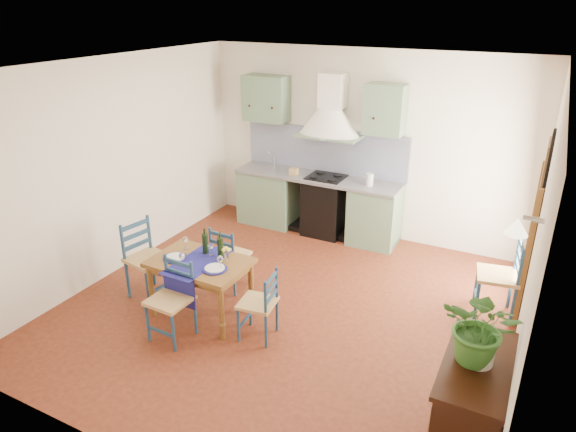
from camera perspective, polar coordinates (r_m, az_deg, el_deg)
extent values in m
plane|color=#4D1B10|center=(6.26, -0.16, -10.16)|extent=(5.00, 5.00, 0.00)
cube|color=silver|center=(7.81, 8.34, 7.76)|extent=(5.00, 0.04, 2.80)
cube|color=slate|center=(8.40, -2.11, 2.20)|extent=(0.90, 0.60, 0.88)
cube|color=slate|center=(7.74, 9.61, 0.01)|extent=(0.70, 0.60, 0.88)
cube|color=black|center=(7.99, 4.17, 1.03)|extent=(0.60, 0.58, 0.88)
cube|color=gray|center=(7.89, 3.26, 4.32)|extent=(2.60, 0.64, 0.04)
cube|color=silver|center=(8.25, -2.16, 5.15)|extent=(0.45, 0.40, 0.03)
cylinder|color=silver|center=(8.35, -1.57, 6.50)|extent=(0.02, 0.02, 0.26)
cube|color=black|center=(7.82, 4.27, 4.33)|extent=(0.55, 0.48, 0.02)
cube|color=black|center=(8.25, 3.27, -1.25)|extent=(2.60, 0.50, 0.08)
cube|color=#091550|center=(8.02, 4.13, 7.31)|extent=(2.65, 0.05, 0.68)
cube|color=slate|center=(8.14, -2.45, 12.93)|extent=(0.70, 0.34, 0.70)
cube|color=slate|center=(7.41, 10.74, 11.54)|extent=(0.55, 0.34, 0.70)
cone|color=white|center=(7.65, 4.63, 10.31)|extent=(0.96, 0.96, 0.40)
cube|color=white|center=(7.65, 5.01, 13.73)|extent=(0.36, 0.30, 0.50)
cube|color=silver|center=(5.08, 25.83, -2.94)|extent=(0.04, 5.00, 2.80)
cube|color=black|center=(6.59, 25.50, -2.61)|extent=(0.03, 1.00, 1.65)
cylinder|color=black|center=(6.31, 26.76, 4.18)|extent=(0.03, 1.00, 1.00)
cube|color=brown|center=(6.10, 24.97, -4.55)|extent=(0.06, 0.06, 1.65)
cube|color=brown|center=(7.09, 25.56, -0.87)|extent=(0.06, 0.06, 1.65)
cube|color=brown|center=(6.73, 25.70, -0.66)|extent=(0.04, 0.55, 1.96)
cylinder|color=silver|center=(3.84, 25.74, -0.37)|extent=(0.15, 0.04, 0.04)
cone|color=#FFEDC6|center=(3.86, 24.11, -1.06)|extent=(0.16, 0.16, 0.12)
cube|color=silver|center=(7.06, -18.61, 5.13)|extent=(0.04, 5.00, 2.80)
cube|color=silver|center=(5.27, -0.19, 16.28)|extent=(5.00, 5.00, 0.01)
cube|color=brown|center=(5.90, -9.78, -5.17)|extent=(1.11, 0.75, 0.05)
cube|color=brown|center=(5.93, -9.74, -5.73)|extent=(1.00, 0.64, 0.08)
cylinder|color=brown|center=(6.15, -14.92, -8.10)|extent=(0.06, 0.06, 0.65)
cylinder|color=brown|center=(6.54, -11.40, -5.78)|extent=(0.06, 0.06, 0.65)
cylinder|color=brown|center=(5.61, -7.40, -10.73)|extent=(0.06, 0.06, 0.65)
cylinder|color=brown|center=(6.04, -4.11, -7.96)|extent=(0.06, 0.06, 0.65)
cube|color=navy|center=(5.85, -10.07, -5.11)|extent=(0.42, 0.83, 0.01)
cube|color=navy|center=(5.72, -11.96, -8.08)|extent=(0.41, 0.02, 0.38)
cylinder|color=navy|center=(5.98, -12.45, -4.57)|extent=(0.27, 0.27, 0.01)
cylinder|color=silver|center=(5.97, -12.45, -4.49)|extent=(0.22, 0.22, 0.01)
cylinder|color=navy|center=(5.67, -8.14, -5.84)|extent=(0.27, 0.27, 0.01)
cylinder|color=silver|center=(5.66, -8.15, -5.75)|extent=(0.22, 0.22, 0.01)
cylinder|color=black|center=(5.97, -9.20, -2.78)|extent=(0.07, 0.07, 0.32)
cylinder|color=black|center=(5.85, -7.54, -3.21)|extent=(0.07, 0.07, 0.32)
cylinder|color=white|center=(5.81, -6.86, -4.51)|extent=(0.05, 0.05, 0.10)
sphere|color=yellow|center=(5.77, -6.90, -3.71)|extent=(0.10, 0.10, 0.10)
cylinder|color=navy|center=(5.79, -15.32, -11.39)|extent=(0.04, 0.04, 0.46)
cylinder|color=navy|center=(5.89, -13.13, -8.02)|extent=(0.04, 0.04, 0.89)
cylinder|color=navy|center=(5.58, -12.62, -12.55)|extent=(0.04, 0.04, 0.46)
cylinder|color=navy|center=(5.68, -10.41, -9.02)|extent=(0.04, 0.04, 0.89)
cube|color=tan|center=(5.66, -13.00, -9.09)|extent=(0.43, 0.43, 0.04)
cube|color=navy|center=(5.71, -11.92, -7.24)|extent=(0.38, 0.04, 0.04)
cube|color=navy|center=(5.65, -12.02, -6.19)|extent=(0.38, 0.04, 0.04)
cube|color=navy|center=(5.59, -12.12, -5.13)|extent=(0.38, 0.04, 0.04)
cube|color=navy|center=(5.71, -13.95, -12.37)|extent=(0.36, 0.04, 0.02)
cylinder|color=navy|center=(6.65, -4.23, -5.87)|extent=(0.03, 0.03, 0.44)
cylinder|color=navy|center=(6.31, -6.05, -5.48)|extent=(0.03, 0.03, 0.85)
cylinder|color=navy|center=(6.83, -6.60, -5.14)|extent=(0.03, 0.03, 0.44)
cylinder|color=navy|center=(6.50, -8.49, -4.72)|extent=(0.03, 0.03, 0.85)
cube|color=tan|center=(6.51, -6.38, -4.31)|extent=(0.42, 0.42, 0.04)
cube|color=navy|center=(6.34, -7.35, -3.96)|extent=(0.36, 0.05, 0.04)
cube|color=navy|center=(6.29, -7.40, -3.03)|extent=(0.36, 0.05, 0.04)
cube|color=navy|center=(6.24, -7.46, -2.09)|extent=(0.36, 0.05, 0.04)
cube|color=navy|center=(6.76, -5.41, -5.85)|extent=(0.34, 0.05, 0.02)
cylinder|color=navy|center=(6.35, -15.30, -7.90)|extent=(0.04, 0.04, 0.50)
cylinder|color=navy|center=(6.52, -17.63, -4.92)|extent=(0.04, 0.04, 0.97)
cylinder|color=navy|center=(6.55, -12.62, -6.59)|extent=(0.04, 0.04, 0.50)
cylinder|color=navy|center=(6.72, -14.96, -3.75)|extent=(0.04, 0.04, 0.97)
cube|color=tan|center=(6.46, -15.26, -4.63)|extent=(0.53, 0.53, 0.04)
cube|color=navy|center=(6.55, -16.43, -3.06)|extent=(0.10, 0.41, 0.05)
cube|color=navy|center=(6.49, -16.56, -2.03)|extent=(0.10, 0.41, 0.05)
cube|color=navy|center=(6.44, -16.69, -0.99)|extent=(0.10, 0.41, 0.05)
cube|color=navy|center=(6.47, -13.89, -7.65)|extent=(0.10, 0.39, 0.03)
cylinder|color=navy|center=(5.87, -4.20, -10.31)|extent=(0.03, 0.03, 0.41)
cylinder|color=navy|center=(5.66, -1.25, -9.28)|extent=(0.03, 0.03, 0.80)
cylinder|color=navy|center=(5.63, -5.55, -11.98)|extent=(0.03, 0.03, 0.41)
cylinder|color=navy|center=(5.41, -2.50, -10.98)|extent=(0.03, 0.03, 0.80)
cube|color=tan|center=(5.57, -3.41, -9.60)|extent=(0.42, 0.42, 0.04)
cube|color=navy|center=(5.46, -1.87, -8.94)|extent=(0.06, 0.34, 0.04)
cube|color=navy|center=(5.40, -1.89, -7.98)|extent=(0.06, 0.34, 0.04)
cube|color=navy|center=(5.35, -1.90, -7.00)|extent=(0.06, 0.34, 0.04)
cube|color=navy|center=(5.77, -4.85, -11.49)|extent=(0.07, 0.32, 0.02)
cylinder|color=navy|center=(6.64, 20.19, -7.16)|extent=(0.04, 0.04, 0.49)
cylinder|color=navy|center=(6.57, 23.80, -5.74)|extent=(0.04, 0.04, 0.96)
cylinder|color=navy|center=(6.30, 20.25, -8.85)|extent=(0.04, 0.04, 0.49)
cylinder|color=navy|center=(6.23, 24.07, -7.37)|extent=(0.04, 0.04, 0.96)
cube|color=tan|center=(6.36, 22.26, -6.14)|extent=(0.52, 0.52, 0.04)
cube|color=navy|center=(6.33, 24.16, -5.26)|extent=(0.09, 0.40, 0.05)
cube|color=navy|center=(6.27, 24.35, -4.23)|extent=(0.09, 0.40, 0.05)
cube|color=navy|center=(6.22, 24.54, -3.18)|extent=(0.09, 0.40, 0.05)
cube|color=navy|center=(6.50, 20.15, -8.39)|extent=(0.09, 0.38, 0.03)
cube|color=black|center=(4.48, 19.65, -19.56)|extent=(0.45, 1.00, 0.82)
cube|color=black|center=(4.21, 20.44, -15.25)|extent=(0.50, 1.05, 0.04)
cube|color=brown|center=(4.35, 15.89, -21.24)|extent=(0.02, 0.38, 0.63)
cube|color=brown|center=(4.69, 17.15, -17.55)|extent=(0.02, 0.38, 0.63)
cube|color=black|center=(5.11, 17.71, -19.76)|extent=(0.08, 0.08, 0.08)
cube|color=black|center=(5.10, 21.81, -20.55)|extent=(0.08, 0.08, 0.08)
imported|color=#336D28|center=(4.04, 20.75, -11.52)|extent=(0.59, 0.52, 0.60)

